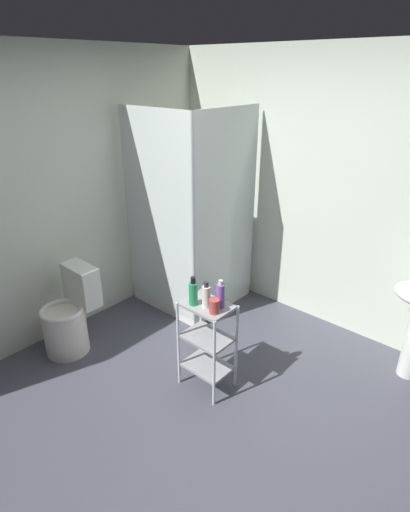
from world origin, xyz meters
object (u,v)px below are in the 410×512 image
body_wash_bottle_green (193,293)px  shower_stall (192,263)px  storage_cart (207,339)px  toilet (70,318)px  conditioner_bottle_purple (221,295)px  rinse_cup (214,306)px  lotion_bottle_white (206,296)px

body_wash_bottle_green → shower_stall: bearing=133.8°
shower_stall → storage_cart: bearing=-41.7°
toilet → conditioner_bottle_purple: 1.48m
conditioner_bottle_purple → shower_stall: bearing=142.1°
conditioner_bottle_purple → rinse_cup: 0.10m
body_wash_bottle_green → rinse_cup: body_wash_bottle_green is taller
shower_stall → body_wash_bottle_green: (0.88, -0.91, 0.37)m
shower_stall → body_wash_bottle_green: shower_stall is taller
body_wash_bottle_green → rinse_cup: bearing=4.8°
rinse_cup → conditioner_bottle_purple: bearing=100.6°
storage_cart → lotion_bottle_white: bearing=-64.3°
toilet → storage_cart: bearing=20.1°
shower_stall → rinse_cup: (1.06, -0.90, 0.33)m
toilet → rinse_cup: 1.45m
storage_cart → body_wash_bottle_green: 0.41m
toilet → lotion_bottle_white: size_ratio=3.76×
body_wash_bottle_green → rinse_cup: (0.18, 0.02, -0.04)m
body_wash_bottle_green → rinse_cup: size_ratio=2.12×
conditioner_bottle_purple → toilet: bearing=-159.7°
storage_cart → rinse_cup: (0.11, -0.05, 0.36)m
shower_stall → rinse_cup: size_ratio=19.23×
body_wash_bottle_green → lotion_bottle_white: body_wash_bottle_green is taller
toilet → body_wash_bottle_green: (1.13, 0.38, 0.52)m
shower_stall → rinse_cup: bearing=-40.3°
shower_stall → toilet: 1.33m
body_wash_bottle_green → lotion_bottle_white: (0.09, 0.04, -0.01)m
lotion_bottle_white → rinse_cup: size_ratio=1.94×
conditioner_bottle_purple → body_wash_bottle_green: bearing=-148.8°
body_wash_bottle_green → conditioner_bottle_purple: body_wash_bottle_green is taller
lotion_bottle_white → storage_cart: bearing=115.7°
toilet → storage_cart: 1.29m
storage_cart → rinse_cup: bearing=-24.2°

